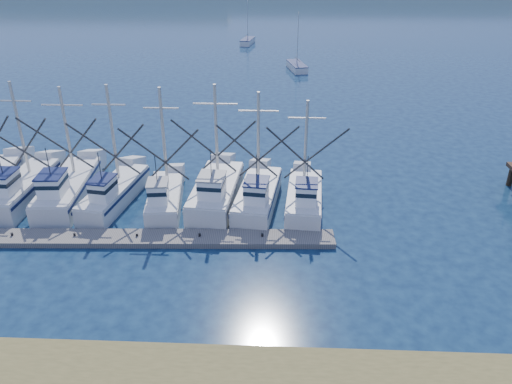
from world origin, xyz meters
TOP-DOWN VIEW (x-y plane):
  - ground at (0.00, 0.00)m, footprint 500.00×500.00m
  - floating_dock at (-9.51, 5.62)m, footprint 27.26×2.88m
  - trawler_fleet at (-10.25, 10.55)m, footprint 26.92×8.99m
  - sailboat_near at (3.01, 53.18)m, footprint 3.12×6.13m
  - sailboat_far at (-5.49, 73.24)m, footprint 2.59×5.44m

SIDE VIEW (x-z plane):
  - ground at x=0.00m, z-range 0.00..0.00m
  - floating_dock at x=-9.51m, z-range 0.00..0.36m
  - sailboat_near at x=3.01m, z-range -3.56..4.54m
  - sailboat_far at x=-5.49m, z-range -3.55..4.55m
  - trawler_fleet at x=-10.25m, z-range -3.82..5.77m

